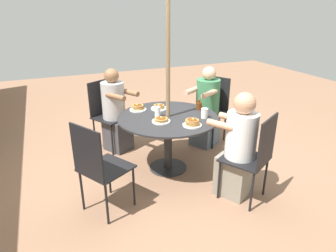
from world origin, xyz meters
name	(u,v)px	position (x,y,z in m)	size (l,w,h in m)	color
ground_plane	(168,168)	(0.00, 0.00, 0.00)	(12.00, 12.00, 0.00)	#8C664C
patio_table	(168,126)	(0.00, 0.00, 0.58)	(1.21, 1.21, 0.71)	#28282B
umbrella_pole	(168,85)	(0.00, 0.00, 1.10)	(0.05, 0.05, 2.19)	#846B4C
patio_chair_north	(98,164)	(-0.55, 0.95, 0.55)	(0.59, 0.59, 0.97)	black
patio_chair_east	(254,154)	(-0.96, -0.55, 0.55)	(0.59, 0.59, 0.97)	black
diner_east	(238,150)	(-0.80, -0.46, 0.55)	(0.54, 0.49, 1.17)	gray
patio_chair_south	(212,106)	(0.55, -0.95, 0.55)	(0.59, 0.59, 0.97)	black
diner_south	(206,110)	(0.46, -0.80, 0.53)	(0.54, 0.60, 1.16)	slate
patio_chair_west	(107,110)	(0.96, 0.55, 0.55)	(0.59, 0.59, 0.97)	black
diner_west	(115,113)	(0.80, 0.46, 0.54)	(0.56, 0.50, 1.17)	#3D3D42
pancake_plate_a	(161,120)	(-0.13, 0.14, 0.73)	(0.21, 0.21, 0.06)	white
pancake_plate_b	(192,123)	(-0.37, -0.14, 0.74)	(0.21, 0.21, 0.08)	white
pancake_plate_c	(138,108)	(0.36, 0.26, 0.73)	(0.21, 0.21, 0.08)	white
pancake_plate_d	(159,107)	(0.30, 0.00, 0.73)	(0.21, 0.21, 0.07)	white
syrup_bottle	(199,106)	(0.09, -0.47, 0.76)	(0.09, 0.07, 0.13)	#602D0F
coffee_cup	(204,113)	(-0.21, -0.38, 0.76)	(0.08, 0.08, 0.12)	white
drinking_glass_a	(158,112)	(0.03, 0.12, 0.77)	(0.07, 0.07, 0.13)	silver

